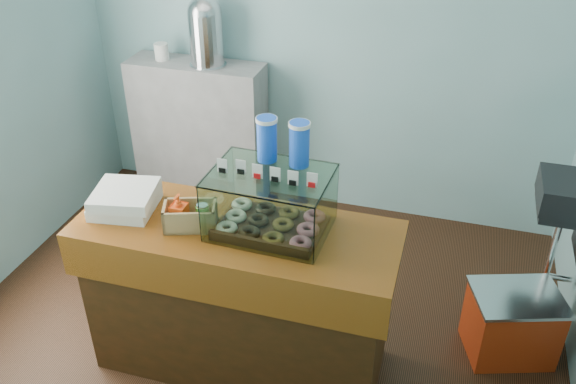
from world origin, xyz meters
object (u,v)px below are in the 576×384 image
(counter, at_px, (239,297))
(red_cooler, at_px, (512,324))
(display_case, at_px, (274,195))
(coffee_urn, at_px, (206,30))

(counter, bearing_deg, red_cooler, 19.08)
(display_case, xyz_separation_m, red_cooler, (1.24, 0.42, -0.87))
(display_case, distance_m, coffee_urn, 1.79)
(display_case, relative_size, coffee_urn, 1.18)
(coffee_urn, bearing_deg, counter, -63.25)
(display_case, relative_size, red_cooler, 1.03)
(coffee_urn, distance_m, red_cooler, 2.70)
(counter, relative_size, red_cooler, 2.87)
(coffee_urn, bearing_deg, display_case, -57.21)
(red_cooler, bearing_deg, display_case, -179.69)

